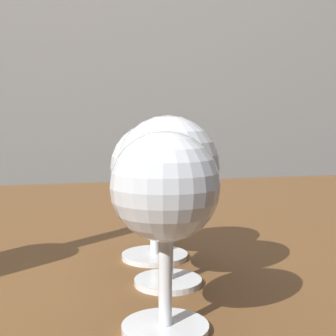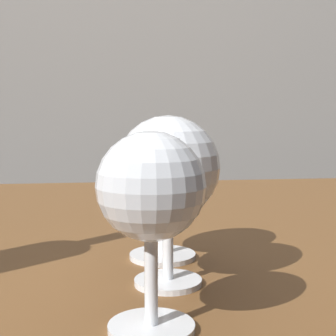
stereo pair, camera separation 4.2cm
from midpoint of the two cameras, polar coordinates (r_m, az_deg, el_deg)
dining_table at (r=0.67m, az=-7.63°, el=-14.50°), size 1.32×0.86×0.74m
wine_glass_pinot at (r=0.33m, az=1.70°, el=-2.85°), size 0.07×0.07×0.13m
wine_glass_chardonnay at (r=0.42m, az=2.86°, el=-0.16°), size 0.09×0.09×0.14m
wine_glass_merlot at (r=0.50m, az=1.77°, el=-0.20°), size 0.09×0.09×0.14m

